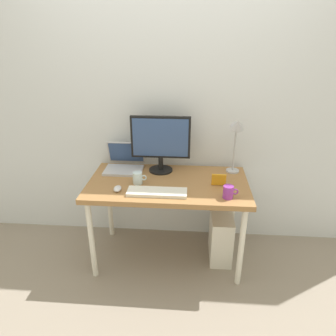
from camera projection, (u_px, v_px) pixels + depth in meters
name	position (u px, v px, depth m)	size (l,w,h in m)	color
ground_plane	(168.00, 256.00, 2.78)	(6.00, 6.00, 0.00)	gray
back_wall	(172.00, 100.00, 2.62)	(4.40, 0.04, 2.60)	silver
desk	(168.00, 190.00, 2.51)	(1.26, 0.68, 0.73)	olive
monitor	(161.00, 141.00, 2.57)	(0.49, 0.20, 0.48)	black
laptop	(125.00, 163.00, 2.70)	(0.32, 0.28, 0.22)	#B2B2B7
desk_lamp	(237.00, 133.00, 2.49)	(0.11, 0.16, 0.49)	#B2B2B7
keyboard	(157.00, 192.00, 2.30)	(0.44, 0.14, 0.02)	silver
mouse	(117.00, 189.00, 2.34)	(0.06, 0.09, 0.03)	silver
coffee_mug	(228.00, 192.00, 2.23)	(0.11, 0.07, 0.10)	purple
glass_cup	(138.00, 178.00, 2.44)	(0.11, 0.07, 0.09)	silver
photo_frame	(219.00, 180.00, 2.41)	(0.11, 0.02, 0.09)	orange
computer_tower	(221.00, 236.00, 2.70)	(0.18, 0.36, 0.42)	silver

